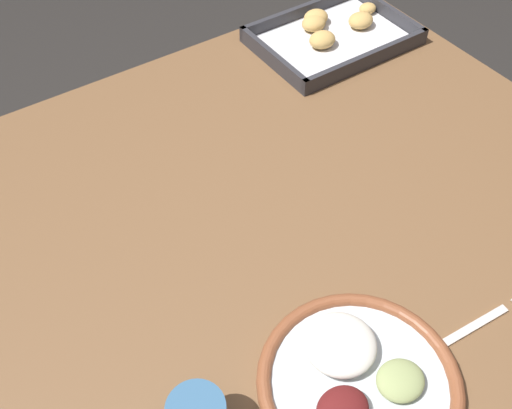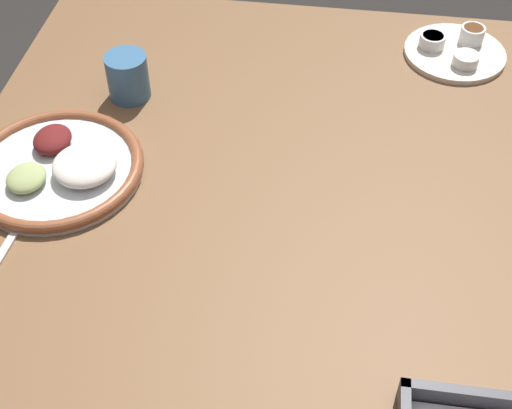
% 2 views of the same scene
% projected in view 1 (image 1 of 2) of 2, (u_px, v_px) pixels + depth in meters
% --- Properties ---
extents(ground_plane, '(8.00, 8.00, 0.00)m').
position_uv_depth(ground_plane, '(263.00, 394.00, 1.55)').
color(ground_plane, '#282623').
extents(dining_table, '(1.25, 0.99, 0.72)m').
position_uv_depth(dining_table, '(266.00, 244.00, 1.08)').
color(dining_table, brown).
rests_on(dining_table, ground_plane).
extents(dinner_plate, '(0.28, 0.28, 0.05)m').
position_uv_depth(dinner_plate, '(358.00, 379.00, 0.79)').
color(dinner_plate, silver).
rests_on(dinner_plate, dining_table).
extents(fork, '(0.23, 0.03, 0.00)m').
position_uv_depth(fork, '(468.00, 330.00, 0.86)').
color(fork, silver).
rests_on(fork, dining_table).
extents(baking_tray, '(0.34, 0.24, 0.04)m').
position_uv_depth(baking_tray, '(333.00, 34.00, 1.34)').
color(baking_tray, '#333338').
rests_on(baking_tray, dining_table).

